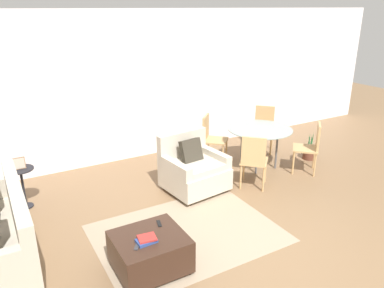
{
  "coord_description": "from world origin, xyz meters",
  "views": [
    {
      "loc": [
        -2.62,
        -2.88,
        2.78
      ],
      "look_at": [
        0.12,
        1.9,
        0.75
      ],
      "focal_mm": 35.0,
      "sensor_mm": 36.0,
      "label": 1
    }
  ],
  "objects_px": {
    "ottoman": "(150,251)",
    "dining_chair_near_left": "(254,158)",
    "tv_remote_primary": "(159,224)",
    "book_stack": "(147,240)",
    "picture_frame": "(19,163)",
    "dining_chair_far_right": "(264,126)",
    "dining_table": "(260,133)",
    "dining_chair_far_left": "(211,136)",
    "side_table": "(22,181)",
    "potted_plant_small": "(309,152)",
    "dining_chair_near_right": "(311,145)",
    "armchair": "(193,169)",
    "tv_remote_secondary": "(137,246)"
  },
  "relations": [
    {
      "from": "ottoman",
      "to": "dining_chair_near_left",
      "type": "relative_size",
      "value": 0.86
    },
    {
      "from": "tv_remote_primary",
      "to": "book_stack",
      "type": "bearing_deg",
      "value": -136.18
    },
    {
      "from": "picture_frame",
      "to": "dining_chair_far_right",
      "type": "height_order",
      "value": "dining_chair_far_right"
    },
    {
      "from": "book_stack",
      "to": "dining_table",
      "type": "relative_size",
      "value": 0.2
    },
    {
      "from": "dining_chair_near_left",
      "to": "dining_chair_far_left",
      "type": "bearing_deg",
      "value": 90.0
    },
    {
      "from": "ottoman",
      "to": "dining_chair_near_left",
      "type": "xyz_separation_m",
      "value": [
        2.25,
        1.02,
        0.29
      ]
    },
    {
      "from": "tv_remote_primary",
      "to": "dining_chair_near_left",
      "type": "distance_m",
      "value": 2.22
    },
    {
      "from": "side_table",
      "to": "picture_frame",
      "type": "relative_size",
      "value": 3.63
    },
    {
      "from": "book_stack",
      "to": "potted_plant_small",
      "type": "relative_size",
      "value": 0.41
    },
    {
      "from": "book_stack",
      "to": "dining_chair_far_left",
      "type": "xyz_separation_m",
      "value": [
        2.31,
        2.36,
        0.07
      ]
    },
    {
      "from": "ottoman",
      "to": "picture_frame",
      "type": "distance_m",
      "value": 2.46
    },
    {
      "from": "dining_table",
      "to": "dining_chair_far_left",
      "type": "xyz_separation_m",
      "value": [
        -0.63,
        0.63,
        -0.14
      ]
    },
    {
      "from": "ottoman",
      "to": "tv_remote_primary",
      "type": "relative_size",
      "value": 5.43
    },
    {
      "from": "dining_chair_far_right",
      "to": "picture_frame",
      "type": "bearing_deg",
      "value": -178.76
    },
    {
      "from": "book_stack",
      "to": "dining_chair_near_right",
      "type": "height_order",
      "value": "dining_chair_near_right"
    },
    {
      "from": "tv_remote_primary",
      "to": "dining_chair_far_left",
      "type": "height_order",
      "value": "dining_chair_far_left"
    },
    {
      "from": "dining_chair_near_left",
      "to": "side_table",
      "type": "bearing_deg",
      "value": 160.45
    },
    {
      "from": "dining_chair_near_left",
      "to": "tv_remote_primary",
      "type": "bearing_deg",
      "value": -157.61
    },
    {
      "from": "side_table",
      "to": "dining_chair_near_left",
      "type": "xyz_separation_m",
      "value": [
        3.28,
        -1.17,
        0.1
      ]
    },
    {
      "from": "armchair",
      "to": "tv_remote_primary",
      "type": "bearing_deg",
      "value": -133.03
    },
    {
      "from": "book_stack",
      "to": "potted_plant_small",
      "type": "bearing_deg",
      "value": 20.71
    },
    {
      "from": "side_table",
      "to": "picture_frame",
      "type": "bearing_deg",
      "value": -90.0
    },
    {
      "from": "dining_table",
      "to": "dining_chair_near_right",
      "type": "relative_size",
      "value": 1.28
    },
    {
      "from": "book_stack",
      "to": "side_table",
      "type": "relative_size",
      "value": 0.37
    },
    {
      "from": "armchair",
      "to": "picture_frame",
      "type": "xyz_separation_m",
      "value": [
        -2.42,
        0.74,
        0.34
      ]
    },
    {
      "from": "side_table",
      "to": "dining_chair_near_right",
      "type": "height_order",
      "value": "dining_chair_near_right"
    },
    {
      "from": "tv_remote_primary",
      "to": "armchair",
      "type": "bearing_deg",
      "value": 46.97
    },
    {
      "from": "book_stack",
      "to": "potted_plant_small",
      "type": "distance_m",
      "value": 4.33
    },
    {
      "from": "ottoman",
      "to": "dining_table",
      "type": "xyz_separation_m",
      "value": [
        2.88,
        1.65,
        0.43
      ]
    },
    {
      "from": "dining_chair_near_left",
      "to": "dining_chair_far_left",
      "type": "xyz_separation_m",
      "value": [
        0.0,
        1.26,
        0.0
      ]
    },
    {
      "from": "ottoman",
      "to": "dining_chair_far_right",
      "type": "relative_size",
      "value": 0.86
    },
    {
      "from": "potted_plant_small",
      "to": "dining_chair_near_left",
      "type": "bearing_deg",
      "value": -166.03
    },
    {
      "from": "tv_remote_secondary",
      "to": "dining_table",
      "type": "bearing_deg",
      "value": 29.75
    },
    {
      "from": "armchair",
      "to": "side_table",
      "type": "height_order",
      "value": "armchair"
    },
    {
      "from": "picture_frame",
      "to": "dining_chair_far_right",
      "type": "xyz_separation_m",
      "value": [
        4.54,
        0.1,
        -0.18
      ]
    },
    {
      "from": "picture_frame",
      "to": "dining_chair_near_left",
      "type": "height_order",
      "value": "dining_chair_near_left"
    },
    {
      "from": "armchair",
      "to": "dining_chair_near_right",
      "type": "distance_m",
      "value": 2.17
    },
    {
      "from": "ottoman",
      "to": "tv_remote_primary",
      "type": "height_order",
      "value": "tv_remote_primary"
    },
    {
      "from": "armchair",
      "to": "dining_chair_near_left",
      "type": "relative_size",
      "value": 1.08
    },
    {
      "from": "armchair",
      "to": "tv_remote_secondary",
      "type": "xyz_separation_m",
      "value": [
        -1.57,
        -1.55,
        0.08
      ]
    },
    {
      "from": "ottoman",
      "to": "tv_remote_secondary",
      "type": "xyz_separation_m",
      "value": [
        -0.18,
        -0.1,
        0.2
      ]
    },
    {
      "from": "tv_remote_secondary",
      "to": "dining_chair_near_left",
      "type": "xyz_separation_m",
      "value": [
        2.43,
        1.12,
        0.09
      ]
    },
    {
      "from": "armchair",
      "to": "dining_chair_far_right",
      "type": "xyz_separation_m",
      "value": [
        2.13,
        0.84,
        0.17
      ]
    },
    {
      "from": "ottoman",
      "to": "picture_frame",
      "type": "relative_size",
      "value": 4.58
    },
    {
      "from": "dining_chair_far_left",
      "to": "potted_plant_small",
      "type": "xyz_separation_m",
      "value": [
        1.73,
        -0.83,
        -0.37
      ]
    },
    {
      "from": "armchair",
      "to": "tv_remote_primary",
      "type": "relative_size",
      "value": 6.85
    },
    {
      "from": "tv_remote_secondary",
      "to": "dining_chair_near_right",
      "type": "xyz_separation_m",
      "value": [
        3.69,
        1.12,
        0.09
      ]
    },
    {
      "from": "picture_frame",
      "to": "dining_chair_near_left",
      "type": "xyz_separation_m",
      "value": [
        3.28,
        -1.16,
        -0.18
      ]
    },
    {
      "from": "dining_chair_far_left",
      "to": "picture_frame",
      "type": "bearing_deg",
      "value": -178.28
    },
    {
      "from": "dining_table",
      "to": "dining_chair_far_right",
      "type": "xyz_separation_m",
      "value": [
        0.63,
        0.63,
        -0.14
      ]
    }
  ]
}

